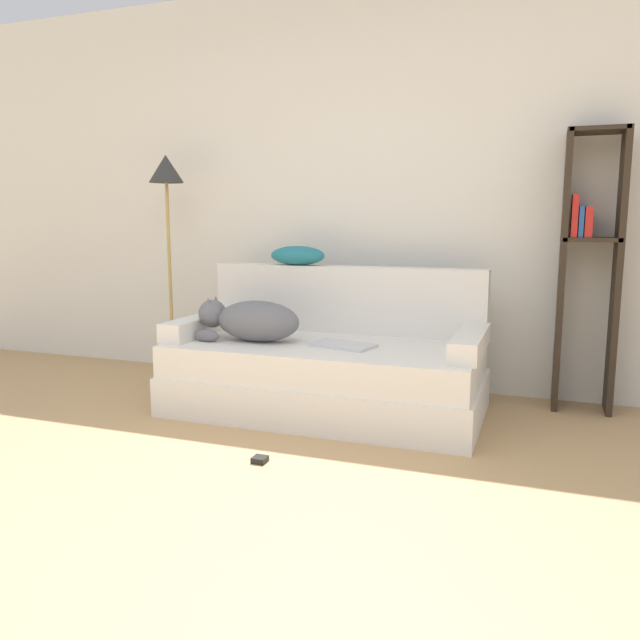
{
  "coord_description": "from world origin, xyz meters",
  "views": [
    {
      "loc": [
        1.22,
        -1.53,
        1.13
      ],
      "look_at": [
        0.02,
        1.78,
        0.57
      ],
      "focal_mm": 35.0,
      "sensor_mm": 36.0,
      "label": 1
    }
  ],
  "objects_px": {
    "laptop": "(342,345)",
    "floor_lamp": "(167,201)",
    "couch": "(325,378)",
    "dog": "(250,320)",
    "bookshelf": "(589,259)",
    "power_adapter": "(260,459)",
    "throw_pillow": "(298,256)"
  },
  "relations": [
    {
      "from": "couch",
      "to": "dog",
      "type": "height_order",
      "value": "dog"
    },
    {
      "from": "couch",
      "to": "dog",
      "type": "xyz_separation_m",
      "value": [
        -0.44,
        -0.1,
        0.34
      ]
    },
    {
      "from": "floor_lamp",
      "to": "bookshelf",
      "type": "bearing_deg",
      "value": 3.49
    },
    {
      "from": "couch",
      "to": "laptop",
      "type": "xyz_separation_m",
      "value": [
        0.13,
        -0.08,
        0.22
      ]
    },
    {
      "from": "couch",
      "to": "throw_pillow",
      "type": "distance_m",
      "value": 0.86
    },
    {
      "from": "power_adapter",
      "to": "laptop",
      "type": "bearing_deg",
      "value": 79.08
    },
    {
      "from": "couch",
      "to": "power_adapter",
      "type": "bearing_deg",
      "value": -91.5
    },
    {
      "from": "throw_pillow",
      "to": "power_adapter",
      "type": "xyz_separation_m",
      "value": [
        0.31,
        -1.25,
        -0.89
      ]
    },
    {
      "from": "dog",
      "to": "throw_pillow",
      "type": "distance_m",
      "value": 0.61
    },
    {
      "from": "dog",
      "to": "laptop",
      "type": "relative_size",
      "value": 1.65
    },
    {
      "from": "laptop",
      "to": "couch",
      "type": "bearing_deg",
      "value": 163.49
    },
    {
      "from": "dog",
      "to": "power_adapter",
      "type": "distance_m",
      "value": 1.02
    },
    {
      "from": "bookshelf",
      "to": "throw_pillow",
      "type": "bearing_deg",
      "value": -173.57
    },
    {
      "from": "couch",
      "to": "laptop",
      "type": "distance_m",
      "value": 0.27
    },
    {
      "from": "couch",
      "to": "throw_pillow",
      "type": "height_order",
      "value": "throw_pillow"
    },
    {
      "from": "throw_pillow",
      "to": "bookshelf",
      "type": "height_order",
      "value": "bookshelf"
    },
    {
      "from": "bookshelf",
      "to": "couch",
      "type": "bearing_deg",
      "value": -158.0
    },
    {
      "from": "floor_lamp",
      "to": "power_adapter",
      "type": "bearing_deg",
      "value": -44.33
    },
    {
      "from": "laptop",
      "to": "floor_lamp",
      "type": "bearing_deg",
      "value": 175.29
    },
    {
      "from": "bookshelf",
      "to": "power_adapter",
      "type": "relative_size",
      "value": 24.61
    },
    {
      "from": "throw_pillow",
      "to": "bookshelf",
      "type": "relative_size",
      "value": 0.22
    },
    {
      "from": "bookshelf",
      "to": "floor_lamp",
      "type": "xyz_separation_m",
      "value": [
        -2.77,
        -0.17,
        0.36
      ]
    },
    {
      "from": "laptop",
      "to": "throw_pillow",
      "type": "height_order",
      "value": "throw_pillow"
    },
    {
      "from": "floor_lamp",
      "to": "couch",
      "type": "bearing_deg",
      "value": -17.18
    },
    {
      "from": "bookshelf",
      "to": "power_adapter",
      "type": "xyz_separation_m",
      "value": [
        -1.46,
        -1.45,
        -0.9
      ]
    },
    {
      "from": "floor_lamp",
      "to": "throw_pillow",
      "type": "bearing_deg",
      "value": -1.73
    },
    {
      "from": "laptop",
      "to": "power_adapter",
      "type": "relative_size",
      "value": 5.89
    },
    {
      "from": "laptop",
      "to": "bookshelf",
      "type": "height_order",
      "value": "bookshelf"
    },
    {
      "from": "floor_lamp",
      "to": "power_adapter",
      "type": "relative_size",
      "value": 23.64
    },
    {
      "from": "laptop",
      "to": "floor_lamp",
      "type": "xyz_separation_m",
      "value": [
        -1.46,
        0.49,
        0.84
      ]
    },
    {
      "from": "couch",
      "to": "floor_lamp",
      "type": "bearing_deg",
      "value": 162.82
    },
    {
      "from": "bookshelf",
      "to": "floor_lamp",
      "type": "distance_m",
      "value": 2.79
    }
  ]
}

